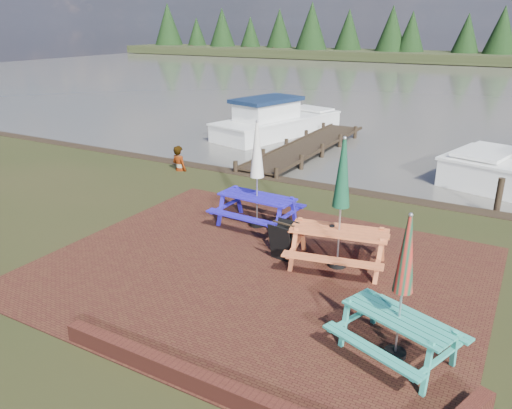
{
  "coord_description": "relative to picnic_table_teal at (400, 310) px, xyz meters",
  "views": [
    {
      "loc": [
        4.56,
        -7.2,
        4.92
      ],
      "look_at": [
        -0.71,
        2.11,
        1.0
      ],
      "focal_mm": 35.0,
      "sensor_mm": 36.0,
      "label": 1
    }
  ],
  "objects": [
    {
      "name": "brick_wall",
      "position": [
        -1.1,
        -1.95,
        -0.68
      ],
      "size": [
        6.21,
        1.79,
        0.3
      ],
      "color": "#4C1E16",
      "rests_on": "ground"
    },
    {
      "name": "water",
      "position": [
        -3.25,
        37.46,
        -0.83
      ],
      "size": [
        120.0,
        60.0,
        0.02
      ],
      "primitive_type": "cube",
      "color": "#4A463F",
      "rests_on": "ground"
    },
    {
      "name": "boat_jetty",
      "position": [
        -9.52,
        14.33,
        -0.43
      ],
      "size": [
        4.05,
        7.33,
        2.02
      ],
      "rotation": [
        0.0,
        0.0,
        -0.25
      ],
      "color": "silver",
      "rests_on": "ground"
    },
    {
      "name": "chalkboard",
      "position": [
        -3.04,
        2.16,
        -0.39
      ],
      "size": [
        0.56,
        0.56,
        0.87
      ],
      "rotation": [
        0.0,
        0.0,
        -0.11
      ],
      "color": "black",
      "rests_on": "ground"
    },
    {
      "name": "person",
      "position": [
        -9.39,
        6.68,
        0.04
      ],
      "size": [
        0.71,
        0.54,
        1.74
      ],
      "primitive_type": "imported",
      "rotation": [
        0.0,
        0.0,
        2.93
      ],
      "color": "gray",
      "rests_on": "ground"
    },
    {
      "name": "ground",
      "position": [
        -3.25,
        0.46,
        -0.83
      ],
      "size": [
        120.0,
        120.0,
        0.0
      ],
      "primitive_type": "plane",
      "color": "black",
      "rests_on": "ground"
    },
    {
      "name": "picnic_table_teal",
      "position": [
        0.0,
        0.0,
        0.0
      ],
      "size": [
        2.14,
        2.03,
        2.38
      ],
      "rotation": [
        0.0,
        0.0,
        -0.36
      ],
      "color": "teal",
      "rests_on": "ground"
    },
    {
      "name": "jetty",
      "position": [
        -6.75,
        11.74,
        -0.72
      ],
      "size": [
        1.76,
        9.08,
        1.0
      ],
      "color": "black",
      "rests_on": "ground"
    },
    {
      "name": "paving",
      "position": [
        -3.25,
        1.46,
        -0.82
      ],
      "size": [
        9.0,
        7.5,
        0.02
      ],
      "primitive_type": "cube",
      "color": "#3C1A13",
      "rests_on": "ground"
    },
    {
      "name": "picnic_table_blue",
      "position": [
        -4.49,
        3.56,
        0.11
      ],
      "size": [
        2.02,
        1.82,
        2.7
      ],
      "rotation": [
        0.0,
        0.0,
        -0.05
      ],
      "color": "#2217AF",
      "rests_on": "ground"
    },
    {
      "name": "picnic_table_red",
      "position": [
        -1.89,
        2.45,
        0.15
      ],
      "size": [
        2.32,
        2.15,
        2.8
      ],
      "rotation": [
        0.0,
        0.0,
        0.2
      ],
      "color": "#D56536",
      "rests_on": "ground"
    },
    {
      "name": "far_treeline",
      "position": [
        -3.25,
        66.46,
        2.45
      ],
      "size": [
        120.0,
        10.0,
        8.1
      ],
      "color": "black",
      "rests_on": "ground"
    }
  ]
}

